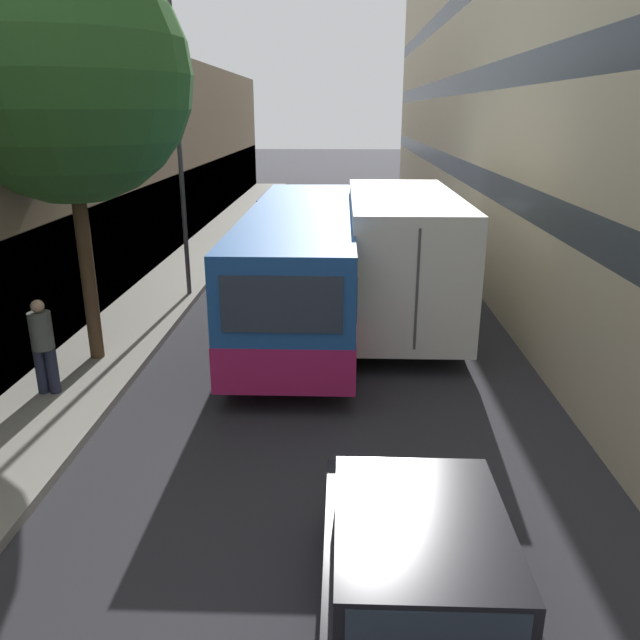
{
  "coord_description": "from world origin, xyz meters",
  "views": [
    {
      "loc": [
        0.33,
        0.63,
        4.97
      ],
      "look_at": [
        -0.03,
        10.68,
        1.6
      ],
      "focal_mm": 35.0,
      "sensor_mm": 36.0,
      "label": 1
    }
  ],
  "objects_px": {
    "car_hatchback": "(420,583)",
    "box_truck": "(398,250)",
    "street_lamp": "(175,82)",
    "panel_van": "(287,215)",
    "pedestrian": "(43,344)",
    "bus": "(302,263)",
    "street_tree_left": "(64,75)"
  },
  "relations": [
    {
      "from": "bus",
      "to": "box_truck",
      "type": "bearing_deg",
      "value": 18.32
    },
    {
      "from": "car_hatchback",
      "to": "pedestrian",
      "type": "relative_size",
      "value": 2.27
    },
    {
      "from": "panel_van",
      "to": "street_lamp",
      "type": "xyz_separation_m",
      "value": [
        -2.05,
        -8.21,
        4.61
      ]
    },
    {
      "from": "car_hatchback",
      "to": "panel_van",
      "type": "distance_m",
      "value": 20.18
    },
    {
      "from": "car_hatchback",
      "to": "box_truck",
      "type": "distance_m",
      "value": 10.61
    },
    {
      "from": "pedestrian",
      "to": "car_hatchback",
      "type": "bearing_deg",
      "value": -40.89
    },
    {
      "from": "pedestrian",
      "to": "street_lamp",
      "type": "relative_size",
      "value": 0.21
    },
    {
      "from": "box_truck",
      "to": "panel_van",
      "type": "relative_size",
      "value": 2.12
    },
    {
      "from": "box_truck",
      "to": "street_tree_left",
      "type": "relative_size",
      "value": 1.16
    },
    {
      "from": "bus",
      "to": "pedestrian",
      "type": "xyz_separation_m",
      "value": [
        -4.29,
        -4.54,
        -0.42
      ]
    },
    {
      "from": "bus",
      "to": "pedestrian",
      "type": "relative_size",
      "value": 5.88
    },
    {
      "from": "box_truck",
      "to": "panel_van",
      "type": "bearing_deg",
      "value": 110.99
    },
    {
      "from": "bus",
      "to": "panel_van",
      "type": "xyz_separation_m",
      "value": [
        -1.24,
        10.19,
        -0.44
      ]
    },
    {
      "from": "bus",
      "to": "box_truck",
      "type": "height_order",
      "value": "box_truck"
    },
    {
      "from": "box_truck",
      "to": "street_tree_left",
      "type": "xyz_separation_m",
      "value": [
        -6.45,
        -3.59,
        3.91
      ]
    },
    {
      "from": "car_hatchback",
      "to": "street_lamp",
      "type": "distance_m",
      "value": 13.7
    },
    {
      "from": "car_hatchback",
      "to": "box_truck",
      "type": "bearing_deg",
      "value": 86.55
    },
    {
      "from": "street_lamp",
      "to": "panel_van",
      "type": "bearing_deg",
      "value": 75.97
    },
    {
      "from": "bus",
      "to": "panel_van",
      "type": "relative_size",
      "value": 2.41
    },
    {
      "from": "panel_van",
      "to": "street_lamp",
      "type": "relative_size",
      "value": 0.52
    },
    {
      "from": "bus",
      "to": "pedestrian",
      "type": "bearing_deg",
      "value": -133.36
    },
    {
      "from": "pedestrian",
      "to": "street_tree_left",
      "type": "distance_m",
      "value": 4.83
    },
    {
      "from": "box_truck",
      "to": "bus",
      "type": "bearing_deg",
      "value": -161.68
    },
    {
      "from": "street_tree_left",
      "to": "pedestrian",
      "type": "bearing_deg",
      "value": -97.02
    },
    {
      "from": "street_lamp",
      "to": "street_tree_left",
      "type": "xyz_separation_m",
      "value": [
        -0.78,
        -4.78,
        -0.08
      ]
    },
    {
      "from": "panel_van",
      "to": "box_truck",
      "type": "bearing_deg",
      "value": -69.01
    },
    {
      "from": "panel_van",
      "to": "street_tree_left",
      "type": "height_order",
      "value": "street_tree_left"
    },
    {
      "from": "street_lamp",
      "to": "street_tree_left",
      "type": "distance_m",
      "value": 4.85
    },
    {
      "from": "box_truck",
      "to": "panel_van",
      "type": "xyz_separation_m",
      "value": [
        -3.61,
        9.41,
        -0.62
      ]
    },
    {
      "from": "bus",
      "to": "street_lamp",
      "type": "height_order",
      "value": "street_lamp"
    },
    {
      "from": "bus",
      "to": "box_truck",
      "type": "distance_m",
      "value": 2.51
    },
    {
      "from": "car_hatchback",
      "to": "box_truck",
      "type": "height_order",
      "value": "box_truck"
    }
  ]
}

